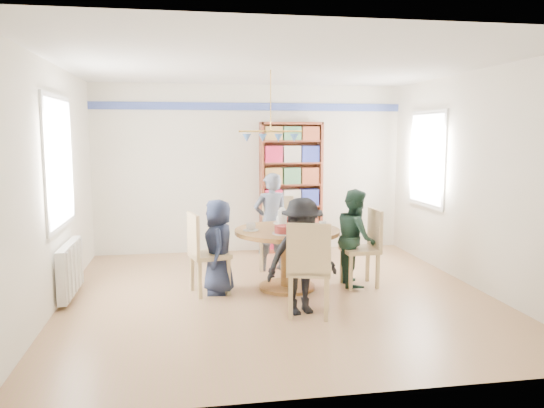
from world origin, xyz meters
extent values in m
plane|color=#A67857|center=(0.00, 0.00, 0.00)|extent=(5.00, 5.00, 0.00)
plane|color=white|center=(0.00, 0.00, 2.70)|extent=(5.00, 5.00, 0.00)
plane|color=white|center=(0.00, 2.50, 1.35)|extent=(5.00, 0.00, 5.00)
plane|color=white|center=(0.00, -2.50, 1.35)|extent=(5.00, 0.00, 5.00)
plane|color=white|center=(-2.50, 0.00, 1.35)|extent=(0.00, 5.00, 5.00)
plane|color=white|center=(2.50, 0.00, 1.35)|extent=(0.00, 5.00, 5.00)
cube|color=#364895|center=(0.00, 2.48, 2.35)|extent=(5.00, 0.02, 0.12)
cube|color=white|center=(-2.48, 0.30, 1.60)|extent=(0.03, 1.32, 1.52)
cube|color=white|center=(-2.46, 0.30, 1.60)|extent=(0.01, 1.20, 1.40)
cube|color=white|center=(2.48, 1.30, 1.55)|extent=(0.03, 1.12, 1.42)
cube|color=white|center=(2.46, 1.30, 1.55)|extent=(0.01, 1.00, 1.30)
cylinder|color=gold|center=(0.00, 0.50, 2.33)|extent=(0.01, 0.01, 0.75)
cylinder|color=gold|center=(0.00, 0.50, 1.95)|extent=(0.80, 0.02, 0.02)
cone|color=#4475C0|center=(-0.30, 0.50, 1.87)|extent=(0.11, 0.11, 0.10)
cone|color=#4475C0|center=(-0.10, 0.50, 1.87)|extent=(0.11, 0.11, 0.10)
cone|color=#4475C0|center=(0.10, 0.50, 1.87)|extent=(0.11, 0.11, 0.10)
cone|color=#4475C0|center=(0.30, 0.50, 1.87)|extent=(0.11, 0.11, 0.10)
cube|color=silver|center=(-2.42, 0.30, 0.35)|extent=(0.10, 1.00, 0.60)
cube|color=silver|center=(-2.36, -0.10, 0.35)|extent=(0.02, 0.06, 0.56)
cube|color=silver|center=(-2.36, 0.10, 0.35)|extent=(0.02, 0.06, 0.56)
cube|color=silver|center=(-2.36, 0.30, 0.35)|extent=(0.02, 0.06, 0.56)
cube|color=silver|center=(-2.36, 0.50, 0.35)|extent=(0.02, 0.06, 0.56)
cube|color=silver|center=(-2.36, 0.70, 0.35)|extent=(0.02, 0.06, 0.56)
cylinder|color=olive|center=(0.17, 0.25, 0.72)|extent=(1.30, 1.30, 0.05)
cylinder|color=olive|center=(0.17, 0.25, 0.35)|extent=(0.16, 0.16, 0.70)
cylinder|color=olive|center=(0.17, 0.25, 0.02)|extent=(0.70, 0.70, 0.04)
cube|color=#D6BA83|center=(-0.79, 0.23, 0.47)|extent=(0.53, 0.53, 0.05)
cube|color=#D6BA83|center=(-0.98, 0.18, 0.73)|extent=(0.14, 0.43, 0.52)
cube|color=#D6BA83|center=(-0.58, 0.10, 0.22)|extent=(0.05, 0.05, 0.45)
cube|color=#D6BA83|center=(-0.66, 0.44, 0.22)|extent=(0.05, 0.05, 0.45)
cube|color=#D6BA83|center=(-0.92, 0.01, 0.22)|extent=(0.05, 0.05, 0.45)
cube|color=#D6BA83|center=(-1.00, 0.36, 0.22)|extent=(0.05, 0.05, 0.45)
cube|color=#D6BA83|center=(1.10, 0.22, 0.46)|extent=(0.44, 0.44, 0.05)
cube|color=#D6BA83|center=(1.29, 0.22, 0.72)|extent=(0.05, 0.43, 0.52)
cube|color=#D6BA83|center=(0.92, 0.39, 0.22)|extent=(0.04, 0.04, 0.44)
cube|color=#D6BA83|center=(0.92, 0.04, 0.22)|extent=(0.04, 0.04, 0.44)
cube|color=#D6BA83|center=(1.27, 0.40, 0.22)|extent=(0.04, 0.04, 0.44)
cube|color=#D6BA83|center=(1.27, 0.05, 0.22)|extent=(0.04, 0.04, 0.44)
cube|color=#D6BA83|center=(0.20, 1.21, 0.49)|extent=(0.57, 0.57, 0.05)
cube|color=#D6BA83|center=(0.26, 1.41, 0.76)|extent=(0.45, 0.17, 0.54)
cube|color=#D6BA83|center=(-0.03, 1.09, 0.23)|extent=(0.05, 0.05, 0.47)
cube|color=#D6BA83|center=(0.32, 0.98, 0.23)|extent=(0.05, 0.05, 0.47)
cube|color=#D6BA83|center=(0.07, 1.44, 0.23)|extent=(0.05, 0.05, 0.47)
cube|color=#D6BA83|center=(0.43, 1.34, 0.23)|extent=(0.05, 0.05, 0.47)
cube|color=#D6BA83|center=(0.21, -0.74, 0.48)|extent=(0.57, 0.57, 0.05)
cube|color=#D6BA83|center=(0.15, -0.93, 0.75)|extent=(0.44, 0.18, 0.54)
cube|color=#D6BA83|center=(0.44, -0.62, 0.23)|extent=(0.05, 0.05, 0.46)
cube|color=#D6BA83|center=(0.09, -0.51, 0.23)|extent=(0.05, 0.05, 0.46)
cube|color=#D6BA83|center=(0.33, -0.97, 0.23)|extent=(0.05, 0.05, 0.46)
cube|color=#D6BA83|center=(-0.02, -0.86, 0.23)|extent=(0.05, 0.05, 0.46)
imported|color=#1B233C|center=(-0.69, 0.21, 0.57)|extent=(0.39, 0.57, 1.15)
imported|color=#162D23|center=(1.05, 0.28, 0.62)|extent=(0.54, 0.65, 1.23)
imported|color=gray|center=(0.12, 1.18, 0.69)|extent=(0.55, 0.40, 1.38)
imported|color=black|center=(0.14, -0.67, 0.63)|extent=(0.89, 0.63, 1.25)
cube|color=maroon|center=(0.16, 2.34, 1.05)|extent=(0.04, 0.30, 2.10)
cube|color=maroon|center=(1.12, 2.34, 1.05)|extent=(0.04, 0.30, 2.10)
cube|color=maroon|center=(0.64, 2.34, 2.08)|extent=(1.00, 0.30, 0.04)
cube|color=maroon|center=(0.64, 2.34, 0.03)|extent=(1.00, 0.30, 0.06)
cube|color=maroon|center=(0.64, 2.48, 1.05)|extent=(1.00, 0.02, 2.10)
cube|color=maroon|center=(0.64, 2.34, 0.40)|extent=(0.94, 0.28, 0.03)
cube|color=maroon|center=(0.64, 2.34, 0.75)|extent=(0.94, 0.28, 0.03)
cube|color=maroon|center=(0.64, 2.34, 1.10)|extent=(0.94, 0.28, 0.03)
cube|color=maroon|center=(0.64, 2.34, 1.45)|extent=(0.94, 0.28, 0.03)
cube|color=maroon|center=(0.64, 2.34, 1.80)|extent=(0.94, 0.28, 0.03)
cube|color=#AB1A3B|center=(0.34, 2.32, 0.19)|extent=(0.28, 0.22, 0.26)
cube|color=beige|center=(0.64, 2.32, 0.19)|extent=(0.28, 0.22, 0.26)
cube|color=navy|center=(0.94, 2.32, 0.19)|extent=(0.28, 0.22, 0.26)
cube|color=#B38847|center=(0.34, 2.32, 0.54)|extent=(0.28, 0.22, 0.26)
cube|color=#437950|center=(0.64, 2.32, 0.54)|extent=(0.28, 0.22, 0.26)
cube|color=brown|center=(0.94, 2.32, 0.54)|extent=(0.28, 0.22, 0.26)
cube|color=#AB1A3B|center=(0.34, 2.32, 0.89)|extent=(0.28, 0.22, 0.26)
cube|color=beige|center=(0.64, 2.32, 0.89)|extent=(0.28, 0.22, 0.26)
cube|color=navy|center=(0.94, 2.32, 0.89)|extent=(0.28, 0.22, 0.26)
cube|color=#B38847|center=(0.34, 2.32, 1.25)|extent=(0.28, 0.22, 0.26)
cube|color=#437950|center=(0.64, 2.32, 1.25)|extent=(0.28, 0.22, 0.26)
cube|color=brown|center=(0.94, 2.32, 1.25)|extent=(0.28, 0.22, 0.26)
cube|color=#AB1A3B|center=(0.34, 2.32, 1.60)|extent=(0.28, 0.22, 0.26)
cube|color=beige|center=(0.64, 2.32, 1.60)|extent=(0.28, 0.22, 0.26)
cube|color=navy|center=(0.94, 2.32, 1.60)|extent=(0.28, 0.22, 0.26)
cube|color=#B38847|center=(0.34, 2.32, 1.93)|extent=(0.28, 0.22, 0.22)
cube|color=#437950|center=(0.64, 2.32, 1.93)|extent=(0.28, 0.22, 0.22)
cube|color=brown|center=(0.94, 2.32, 1.93)|extent=(0.28, 0.22, 0.22)
cylinder|color=white|center=(0.12, 0.33, 0.86)|extent=(0.11, 0.11, 0.23)
sphere|color=white|center=(0.12, 0.33, 0.98)|extent=(0.08, 0.08, 0.08)
cylinder|color=silver|center=(0.28, 0.37, 0.88)|extent=(0.07, 0.07, 0.26)
cylinder|color=#4475C0|center=(0.28, 0.37, 1.02)|extent=(0.03, 0.03, 0.03)
cylinder|color=white|center=(0.21, 0.52, 0.76)|extent=(0.28, 0.28, 0.01)
cylinder|color=maroon|center=(0.21, 0.52, 0.80)|extent=(0.23, 0.23, 0.08)
cylinder|color=white|center=(0.07, -0.03, 0.76)|extent=(0.28, 0.28, 0.01)
cylinder|color=maroon|center=(0.07, -0.03, 0.80)|extent=(0.23, 0.23, 0.08)
cylinder|color=white|center=(-0.29, 0.26, 0.75)|extent=(0.19, 0.19, 0.01)
imported|color=white|center=(-0.29, 0.26, 0.80)|extent=(0.12, 0.12, 0.09)
cylinder|color=white|center=(0.62, 0.26, 0.75)|extent=(0.19, 0.19, 0.01)
imported|color=white|center=(0.62, 0.26, 0.79)|extent=(0.09, 0.09, 0.09)
cylinder|color=white|center=(0.17, 0.71, 0.75)|extent=(0.19, 0.19, 0.01)
imported|color=white|center=(0.17, 0.71, 0.80)|extent=(0.12, 0.12, 0.09)
cylinder|color=white|center=(0.17, -0.19, 0.75)|extent=(0.19, 0.19, 0.01)
imported|color=white|center=(0.17, -0.19, 0.79)|extent=(0.09, 0.09, 0.09)
camera|label=1|loc=(-1.09, -6.06, 1.92)|focal=35.00mm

